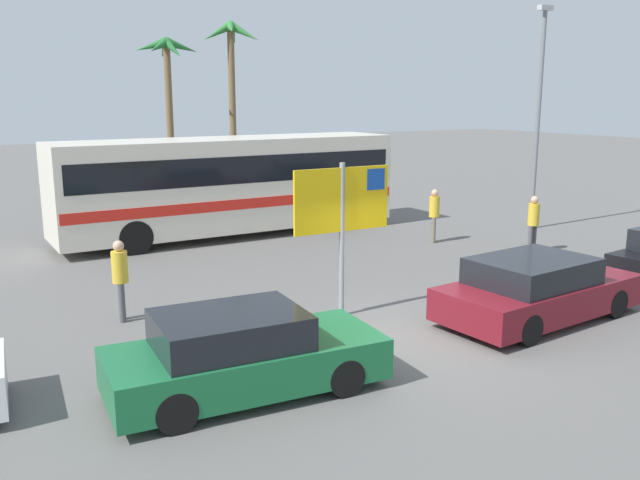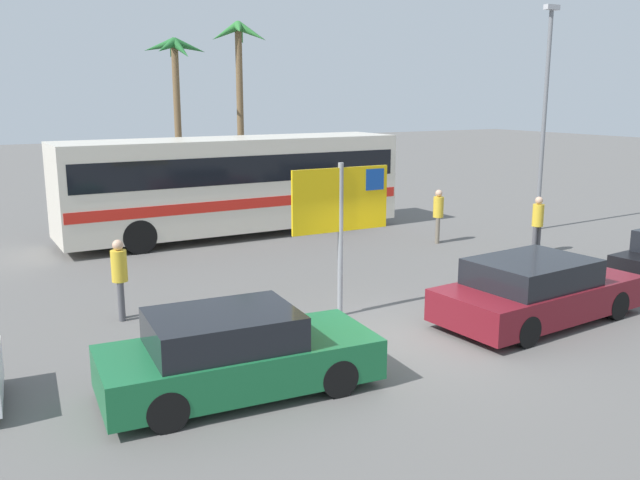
{
  "view_description": "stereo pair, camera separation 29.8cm",
  "coord_description": "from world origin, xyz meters",
  "px_view_note": "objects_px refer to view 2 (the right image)",
  "views": [
    {
      "loc": [
        -7.8,
        -9.53,
        4.51
      ],
      "look_at": [
        -0.16,
        3.29,
        1.3
      ],
      "focal_mm": 37.79,
      "sensor_mm": 36.0,
      "label": 1
    },
    {
      "loc": [
        -7.54,
        -9.68,
        4.51
      ],
      "look_at": [
        -0.16,
        3.29,
        1.3
      ],
      "focal_mm": 37.79,
      "sensor_mm": 36.0,
      "label": 2
    }
  ],
  "objects_px": {
    "car_maroon": "(537,291)",
    "ferry_sign": "(343,206)",
    "pedestrian_by_bus": "(120,273)",
    "pedestrian_crossing_lot": "(438,212)",
    "bus_front_coach": "(233,181)",
    "pedestrian_near_sign": "(538,220)",
    "car_green": "(236,354)"
  },
  "relations": [
    {
      "from": "car_maroon",
      "to": "ferry_sign",
      "type": "bearing_deg",
      "value": 140.7
    },
    {
      "from": "pedestrian_by_bus",
      "to": "pedestrian_crossing_lot",
      "type": "height_order",
      "value": "pedestrian_by_bus"
    },
    {
      "from": "bus_front_coach",
      "to": "ferry_sign",
      "type": "relative_size",
      "value": 3.48
    },
    {
      "from": "pedestrian_near_sign",
      "to": "pedestrian_by_bus",
      "type": "distance_m",
      "value": 11.93
    },
    {
      "from": "bus_front_coach",
      "to": "car_green",
      "type": "height_order",
      "value": "bus_front_coach"
    },
    {
      "from": "car_green",
      "to": "pedestrian_by_bus",
      "type": "xyz_separation_m",
      "value": [
        -0.69,
        4.4,
        0.35
      ]
    },
    {
      "from": "car_maroon",
      "to": "car_green",
      "type": "bearing_deg",
      "value": 176.94
    },
    {
      "from": "car_green",
      "to": "pedestrian_crossing_lot",
      "type": "relative_size",
      "value": 2.6
    },
    {
      "from": "ferry_sign",
      "to": "pedestrian_by_bus",
      "type": "xyz_separation_m",
      "value": [
        -4.08,
        1.99,
        -1.34
      ]
    },
    {
      "from": "bus_front_coach",
      "to": "pedestrian_near_sign",
      "type": "distance_m",
      "value": 9.55
    },
    {
      "from": "ferry_sign",
      "to": "car_green",
      "type": "relative_size",
      "value": 0.74
    },
    {
      "from": "car_green",
      "to": "pedestrian_crossing_lot",
      "type": "distance_m",
      "value": 11.95
    },
    {
      "from": "pedestrian_by_bus",
      "to": "pedestrian_crossing_lot",
      "type": "bearing_deg",
      "value": -151.46
    },
    {
      "from": "pedestrian_near_sign",
      "to": "ferry_sign",
      "type": "bearing_deg",
      "value": 97.04
    },
    {
      "from": "bus_front_coach",
      "to": "pedestrian_by_bus",
      "type": "bearing_deg",
      "value": -127.83
    },
    {
      "from": "ferry_sign",
      "to": "car_maroon",
      "type": "bearing_deg",
      "value": -34.29
    },
    {
      "from": "ferry_sign",
      "to": "pedestrian_near_sign",
      "type": "bearing_deg",
      "value": 15.14
    },
    {
      "from": "bus_front_coach",
      "to": "car_green",
      "type": "bearing_deg",
      "value": -112.42
    },
    {
      "from": "car_green",
      "to": "ferry_sign",
      "type": "bearing_deg",
      "value": 39.99
    },
    {
      "from": "pedestrian_near_sign",
      "to": "car_green",
      "type": "bearing_deg",
      "value": 104.13
    },
    {
      "from": "pedestrian_crossing_lot",
      "to": "ferry_sign",
      "type": "bearing_deg",
      "value": -105.73
    },
    {
      "from": "pedestrian_crossing_lot",
      "to": "car_maroon",
      "type": "bearing_deg",
      "value": -75.85
    },
    {
      "from": "pedestrian_near_sign",
      "to": "pedestrian_by_bus",
      "type": "height_order",
      "value": "pedestrian_by_bus"
    },
    {
      "from": "car_green",
      "to": "pedestrian_crossing_lot",
      "type": "height_order",
      "value": "pedestrian_crossing_lot"
    },
    {
      "from": "ferry_sign",
      "to": "bus_front_coach",
      "type": "bearing_deg",
      "value": 82.69
    },
    {
      "from": "car_maroon",
      "to": "pedestrian_near_sign",
      "type": "relative_size",
      "value": 2.76
    },
    {
      "from": "ferry_sign",
      "to": "pedestrian_crossing_lot",
      "type": "height_order",
      "value": "ferry_sign"
    },
    {
      "from": "car_maroon",
      "to": "pedestrian_near_sign",
      "type": "xyz_separation_m",
      "value": [
        4.62,
        4.28,
        0.35
      ]
    },
    {
      "from": "pedestrian_near_sign",
      "to": "pedestrian_crossing_lot",
      "type": "xyz_separation_m",
      "value": [
        -1.55,
        2.57,
        -0.0
      ]
    },
    {
      "from": "bus_front_coach",
      "to": "pedestrian_crossing_lot",
      "type": "height_order",
      "value": "bus_front_coach"
    },
    {
      "from": "bus_front_coach",
      "to": "car_maroon",
      "type": "bearing_deg",
      "value": -79.98
    },
    {
      "from": "pedestrian_by_bus",
      "to": "ferry_sign",
      "type": "bearing_deg",
      "value": 168.5
    }
  ]
}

